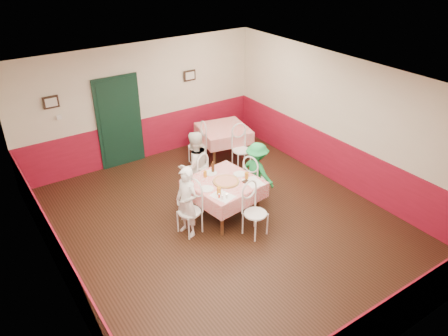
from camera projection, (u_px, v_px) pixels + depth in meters
floor at (225, 225)px, 8.35m from camera, size 7.00×7.00×0.00m
ceiling at (226, 84)px, 7.00m from camera, size 7.00×7.00×0.00m
back_wall at (141, 103)px, 10.21m from camera, size 6.00×0.10×2.80m
front_wall at (393, 276)px, 5.14m from camera, size 6.00×0.10×2.80m
left_wall at (51, 216)px, 6.20m from camera, size 0.10×7.00×2.80m
right_wall at (343, 123)px, 9.15m from camera, size 0.10×7.00×2.80m
wainscot_back at (145, 138)px, 10.64m from camera, size 6.00×0.03×1.00m
wainscot_front at (379, 328)px, 5.58m from camera, size 6.00×0.03×1.00m
wainscot_left at (64, 264)px, 6.64m from camera, size 0.03×7.00×1.00m
wainscot_right at (337, 161)px, 9.58m from camera, size 0.03×7.00×1.00m
door at (120, 123)px, 10.05m from camera, size 0.96×0.06×2.10m
picture_left at (51, 102)px, 8.98m from camera, size 0.32×0.03×0.26m
picture_right at (190, 76)px, 10.60m from camera, size 0.32×0.03×0.26m
thermostat at (59, 117)px, 9.19m from camera, size 0.10×0.03×0.10m
main_table at (224, 198)px, 8.50m from camera, size 1.38×1.38×0.77m
second_table at (224, 142)px, 10.74m from camera, size 1.31×1.31×0.77m
chair_left at (189, 212)px, 7.96m from camera, size 0.49×0.49×0.90m
chair_right at (255, 180)px, 8.96m from camera, size 0.53×0.53×0.90m
chair_far at (196, 179)px, 9.01m from camera, size 0.54×0.54×0.90m
chair_near at (255, 214)px, 7.91m from camera, size 0.48×0.48×0.90m
chair_second_a at (197, 147)px, 10.33m from camera, size 0.49×0.49×0.90m
chair_second_b at (242, 150)px, 10.16m from camera, size 0.49×0.49×0.90m
pizza at (226, 181)px, 8.28m from camera, size 0.56×0.56×0.03m
plate_left at (207, 189)px, 8.06m from camera, size 0.28×0.28×0.01m
plate_right at (240, 174)px, 8.54m from camera, size 0.28×0.28×0.01m
plate_far at (211, 173)px, 8.58m from camera, size 0.28×0.28×0.01m
glass_a at (219, 191)px, 7.87m from camera, size 0.09×0.09×0.14m
glass_b at (247, 176)px, 8.37m from camera, size 0.08×0.08×0.14m
glass_c at (205, 174)px, 8.43m from camera, size 0.08×0.08×0.12m
beer_bottle at (213, 167)px, 8.57m from camera, size 0.07×0.07×0.22m
shaker_a at (222, 197)px, 7.74m from camera, size 0.04×0.04×0.09m
shaker_b at (227, 196)px, 7.77m from camera, size 0.04×0.04×0.09m
shaker_c at (219, 196)px, 7.78m from camera, size 0.04×0.04×0.09m
menu_left at (223, 196)px, 7.85m from camera, size 0.40×0.47×0.00m
menu_right at (253, 182)px, 8.29m from camera, size 0.33×0.42×0.00m
wallet at (246, 181)px, 8.29m from camera, size 0.12×0.10×0.02m
diner_left at (187, 202)px, 7.82m from camera, size 0.43×0.56×1.36m
diner_far at (195, 166)px, 8.91m from camera, size 0.73×0.58×1.48m
diner_right at (257, 172)px, 8.90m from camera, size 0.64×0.90×1.27m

